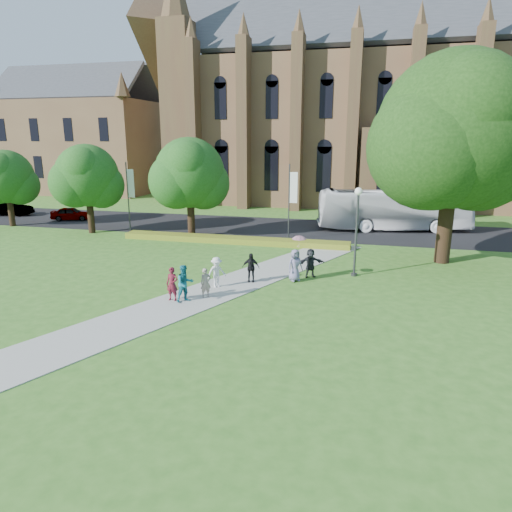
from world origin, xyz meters
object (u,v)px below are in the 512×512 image
(large_tree, at_px, (455,131))
(pedestrian_0, at_px, (172,284))
(car_0, at_px, (71,214))
(tour_coach, at_px, (393,209))
(car_2, at_px, (7,208))
(car_1, at_px, (10,208))
(streetlamp, at_px, (357,221))

(large_tree, bearing_deg, pedestrian_0, -141.95)
(large_tree, bearing_deg, car_0, 166.66)
(tour_coach, bearing_deg, car_2, 79.98)
(car_1, height_order, car_2, car_1)
(large_tree, bearing_deg, car_2, 166.95)
(streetlamp, height_order, car_0, streetlamp)
(large_tree, relative_size, pedestrian_0, 7.72)
(tour_coach, relative_size, car_0, 3.45)
(streetlamp, bearing_deg, car_1, 159.65)
(large_tree, height_order, car_0, large_tree)
(tour_coach, relative_size, pedestrian_0, 7.70)
(streetlamp, distance_m, tour_coach, 15.29)
(streetlamp, relative_size, large_tree, 0.40)
(car_0, bearing_deg, car_2, 59.47)
(streetlamp, xyz_separation_m, large_tree, (5.50, 4.50, 5.07))
(large_tree, height_order, car_2, large_tree)
(streetlamp, relative_size, tour_coach, 0.40)
(large_tree, bearing_deg, tour_coach, 104.77)
(car_1, bearing_deg, pedestrian_0, -136.18)
(large_tree, bearing_deg, streetlamp, -140.71)
(car_0, relative_size, car_2, 0.88)
(car_0, relative_size, pedestrian_0, 2.23)
(streetlamp, height_order, car_2, streetlamp)
(car_0, bearing_deg, pedestrian_0, -153.14)
(pedestrian_0, bearing_deg, tour_coach, 64.41)
(large_tree, relative_size, car_2, 3.06)
(car_1, xyz_separation_m, car_2, (-1.35, 1.08, -0.12))
(pedestrian_0, bearing_deg, car_1, 146.14)
(pedestrian_0, bearing_deg, car_2, 146.02)
(large_tree, xyz_separation_m, pedestrian_0, (-14.21, -11.12, -7.47))
(car_1, height_order, pedestrian_0, pedestrian_0)
(streetlamp, height_order, tour_coach, streetlamp)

